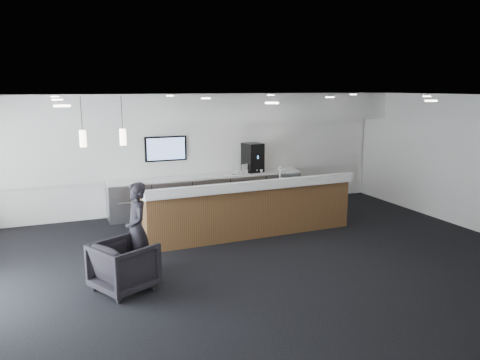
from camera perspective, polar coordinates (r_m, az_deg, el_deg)
name	(u,v)px	position (r m, az deg, el deg)	size (l,w,h in m)	color
ground	(269,258)	(8.90, 3.57, -9.52)	(10.00, 10.00, 0.00)	black
ceiling	(271,96)	(8.32, 3.82, 10.19)	(10.00, 8.00, 0.02)	black
back_wall	(203,152)	(12.16, -4.52, 3.41)	(10.00, 0.02, 3.00)	white
right_wall	(475,163)	(11.54, 26.69, 1.82)	(0.02, 8.00, 3.00)	white
soffit_bulkhead	(208,108)	(11.63, -3.92, 8.75)	(10.00, 0.90, 0.70)	white
alcove_panel	(203,148)	(12.12, -4.48, 3.86)	(9.80, 0.06, 1.40)	white
back_credenza	(208,193)	(12.00, -3.92, -1.64)	(5.06, 0.66, 0.95)	#9D9EA5
wall_tv	(166,149)	(11.79, -9.04, 3.79)	(1.05, 0.08, 0.62)	black
pendant_left	(127,140)	(8.43, -13.63, 4.80)	(0.12, 0.12, 0.30)	#FFEEC6
pendant_right	(85,141)	(8.35, -18.39, 4.48)	(0.12, 0.12, 0.30)	#FFEEC6
ceiling_can_lights	(271,98)	(8.32, 3.82, 9.98)	(7.00, 5.00, 0.02)	white
service_counter	(250,209)	(10.08, 1.28, -3.54)	(4.72, 0.91, 1.49)	brown
coffee_machine	(253,157)	(12.35, 1.56, 2.76)	(0.51, 0.60, 0.76)	black
info_sign_left	(234,170)	(12.00, -0.68, 1.23)	(0.17, 0.02, 0.23)	white
info_sign_right	(245,169)	(12.16, 0.57, 1.40)	(0.18, 0.02, 0.24)	white
armchair	(124,266)	(7.67, -13.95, -10.15)	(0.84, 0.87, 0.79)	black
lounge_guest	(137,230)	(8.08, -12.46, -5.91)	(0.59, 0.39, 1.61)	black
cup_0	(261,171)	(12.29, 2.59, 1.13)	(0.09, 0.09, 0.09)	white
cup_1	(256,171)	(12.23, 1.99, 1.08)	(0.09, 0.09, 0.09)	white
cup_2	(251,172)	(12.17, 1.39, 1.04)	(0.09, 0.09, 0.09)	white
cup_3	(246,172)	(12.12, 0.78, 1.00)	(0.09, 0.09, 0.09)	white
cup_4	(241,172)	(12.07, 0.17, 0.95)	(0.09, 0.09, 0.09)	white
cup_5	(236,173)	(12.02, -0.45, 0.91)	(0.09, 0.09, 0.09)	white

